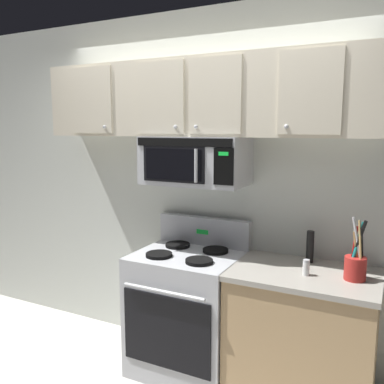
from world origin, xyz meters
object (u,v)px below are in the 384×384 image
Objects in this scene: utensil_crock_red at (356,264)px; salt_shaker at (306,268)px; over_range_microwave at (195,161)px; pepper_mill at (310,247)px; stove_range at (188,310)px.

utensil_crock_red is 3.84× the size of salt_shaker.
over_range_microwave is 3.48× the size of pepper_mill.
salt_shaker is 0.46× the size of pepper_mill.
stove_range is at bearing 179.77° from utensil_crock_red.
over_range_microwave reaches higher than stove_range.
utensil_crock_red is 1.77× the size of pepper_mill.
over_range_microwave reaches higher than pepper_mill.
utensil_crock_red is (1.14, -0.00, 0.53)m from stove_range.
stove_range is at bearing -165.79° from pepper_mill.
pepper_mill is (0.83, 0.09, -0.57)m from over_range_microwave.
over_range_microwave is 1.01m from pepper_mill.
utensil_crock_red is (1.14, -0.12, -0.58)m from over_range_microwave.
pepper_mill is at bearing 6.45° from over_range_microwave.
salt_shaker is at bearing -11.59° from over_range_microwave.
stove_range reaches higher than salt_shaker.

